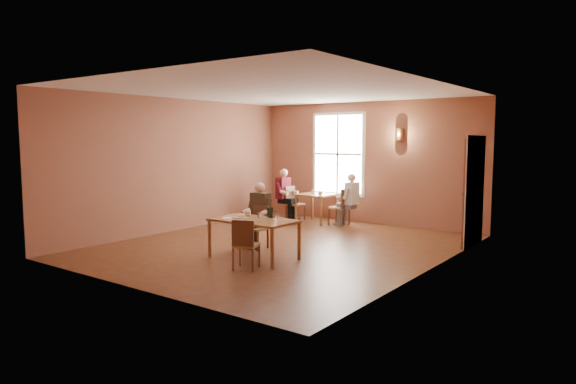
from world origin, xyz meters
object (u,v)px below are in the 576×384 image
Objects in this scene: diner_main at (255,217)px; chair_empty at (246,244)px; diner_maroon at (294,195)px; second_table at (316,208)px; main_table at (254,239)px; chair_diner_main at (256,227)px; chair_diner_white at (339,207)px; diner_white at (340,200)px; chair_diner_maroon at (295,203)px.

diner_main is 1.54m from chair_empty.
second_table is at bearing 90.00° from diner_maroon.
second_table is at bearing 107.60° from main_table.
main_table is 1.82× the size of chair_diner_main.
diner_white is at bearing -90.00° from chair_diner_white.
chair_diner_white reaches higher than chair_diner_main.
chair_diner_white is 1.30m from chair_diner_maroon.
chair_empty reaches higher than second_table.
diner_maroon is at bearing 180.00° from second_table.
chair_diner_main is 3.53m from chair_diner_maroon.
diner_white is at bearing 90.00° from diner_maroon.
chair_diner_white is 1.03× the size of chair_diner_maroon.
second_table is 0.65m from chair_diner_maroon.
diner_maroon is (-1.42, 3.28, 0.03)m from diner_main.
chair_diner_maroon is at bearing 90.00° from chair_diner_white.
chair_diner_white is 0.17m from diner_white.
second_table is at bearing 90.00° from diner_white.
diner_main is 3.37m from second_table.
main_table is 4.09m from second_table.
diner_maroon is at bearing 116.18° from main_table.
chair_empty is at bearing -70.41° from second_table.
chair_diner_white is (0.65, 0.00, 0.09)m from second_table.
chair_diner_white is at bearing -88.48° from diner_main.
diner_maroon is (-1.33, 0.00, 0.19)m from chair_diner_white.
diner_maroon is at bearing 94.98° from chair_empty.
chair_diner_maroon is 0.68× the size of diner_maroon.
second_table is at bearing 90.00° from chair_diner_white.
chair_diner_maroon is at bearing 90.00° from diner_maroon.
diner_maroon reaches higher than chair_diner_main.
diner_main is at bearing 23.37° from diner_maroon.
diner_maroon reaches higher than chair_diner_white.
chair_diner_main reaches higher than second_table.
chair_diner_main is 3.26m from diner_white.
chair_diner_main is 0.67× the size of diner_white.
chair_diner_maroon reaches higher than second_table.
diner_white is at bearing 98.13° from main_table.
second_table is at bearing 90.00° from chair_diner_maroon.
diner_main is 3.28m from chair_diner_white.
diner_main reaches higher than chair_diner_maroon.
main_table is at bearing -171.44° from chair_diner_white.
chair_diner_white is (-0.09, 3.28, -0.16)m from diner_main.
diner_white is 0.96× the size of diner_maroon.
chair_diner_maroon is at bearing 180.00° from second_table.
diner_main is at bearing 103.14° from chair_empty.
main_table is 1.66× the size of chair_diner_white.
chair_empty is at bearing 26.85° from diner_maroon.
diner_maroon is (-1.92, 3.90, 0.29)m from main_table.
chair_diner_main is at bearing -178.99° from diner_white.
main_table is at bearing 98.92° from chair_empty.
diner_maroon is at bearing 90.00° from diner_white.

